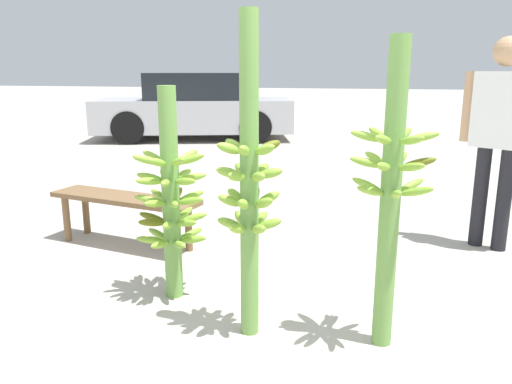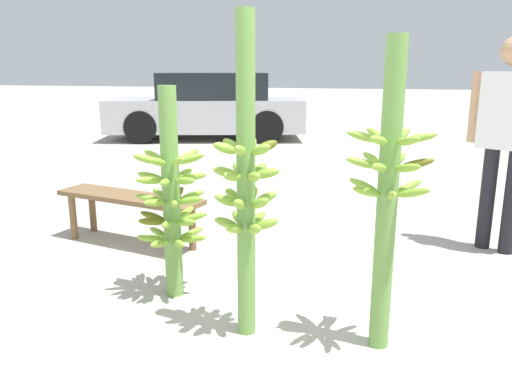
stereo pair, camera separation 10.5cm
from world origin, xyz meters
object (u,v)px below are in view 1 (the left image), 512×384
Objects in this scene: banana_stalk_center at (249,183)px; parked_car at (196,107)px; banana_stalk_right at (391,191)px; banana_stalk_left at (171,197)px; market_bench at (125,204)px; vendor_person at (500,125)px.

banana_stalk_center is 8.46m from parked_car.
banana_stalk_left is at bearing 168.39° from banana_stalk_right.
banana_stalk_left is 0.99× the size of market_bench.
banana_stalk_center is 1.27× the size of market_bench.
parked_car is at bearing 117.38° from banana_stalk_right.
parked_car is (-4.85, 5.95, -0.35)m from vendor_person.
banana_stalk_center is at bearing -101.73° from vendor_person.
market_bench is at bearing -137.78° from vendor_person.
banana_stalk_center reaches higher than banana_stalk_left.
banana_stalk_center is (0.61, -0.34, 0.20)m from banana_stalk_left.
parked_car is (-4.00, 7.73, -0.17)m from banana_stalk_right.
banana_stalk_center is at bearing -29.21° from banana_stalk_left.
parked_car reaches higher than market_bench.
banana_stalk_left is 1.37m from banana_stalk_right.
banana_stalk_right reaches higher than market_bench.
banana_stalk_right reaches higher than parked_car.
vendor_person reaches higher than market_bench.
banana_stalk_left is at bearing -177.60° from parked_car.
parked_car is at bearing 112.79° from banana_stalk_center.
banana_stalk_left is 0.78× the size of banana_stalk_center.
vendor_person reaches higher than banana_stalk_left.
banana_stalk_center is 1.08× the size of banana_stalk_right.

